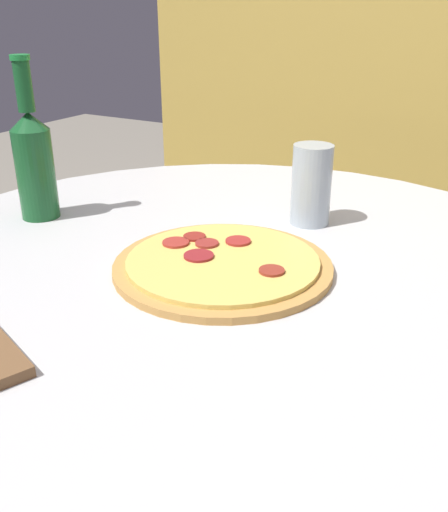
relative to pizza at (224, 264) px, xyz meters
name	(u,v)px	position (x,y,z in m)	size (l,w,h in m)	color
table	(229,384)	(0.00, 0.02, -0.20)	(1.05, 1.05, 0.76)	silver
fence_panel	(412,123)	(0.00, 1.06, 0.01)	(1.69, 0.04, 1.55)	gold
pizza	(224,264)	(0.00, 0.00, 0.00)	(0.29, 0.29, 0.02)	#C68E47
beer_bottle	(34,160)	(-0.36, 0.03, 0.09)	(0.06, 0.06, 0.25)	#195628
drinking_glass	(311,185)	(0.03, 0.22, 0.06)	(0.06, 0.06, 0.13)	#ADBCC6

